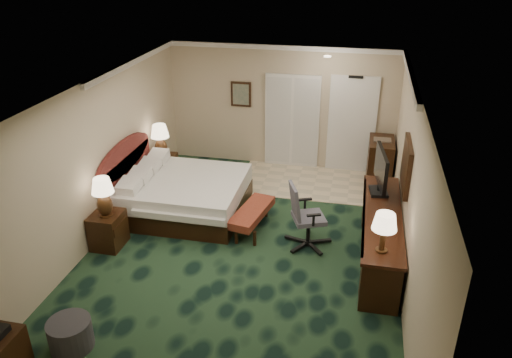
% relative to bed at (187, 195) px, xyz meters
% --- Properties ---
extents(floor, '(5.00, 7.50, 0.00)m').
position_rel_bed_xyz_m(floor, '(1.35, -1.17, -0.33)').
color(floor, black).
rests_on(floor, ground).
extents(ceiling, '(5.00, 7.50, 0.00)m').
position_rel_bed_xyz_m(ceiling, '(1.35, -1.17, 2.37)').
color(ceiling, white).
rests_on(ceiling, wall_back).
extents(wall_back, '(5.00, 0.00, 2.70)m').
position_rel_bed_xyz_m(wall_back, '(1.35, 2.58, 1.02)').
color(wall_back, '#C3B391').
rests_on(wall_back, ground).
extents(wall_left, '(0.00, 7.50, 2.70)m').
position_rel_bed_xyz_m(wall_left, '(-1.15, -1.17, 1.02)').
color(wall_left, '#C3B391').
rests_on(wall_left, ground).
extents(wall_right, '(0.00, 7.50, 2.70)m').
position_rel_bed_xyz_m(wall_right, '(3.85, -1.17, 1.02)').
color(wall_right, '#C3B391').
rests_on(wall_right, ground).
extents(crown_molding, '(5.00, 7.50, 0.10)m').
position_rel_bed_xyz_m(crown_molding, '(1.35, -1.17, 2.32)').
color(crown_molding, white).
rests_on(crown_molding, wall_back).
extents(tile_patch, '(3.20, 1.70, 0.01)m').
position_rel_bed_xyz_m(tile_patch, '(2.25, 1.73, -0.33)').
color(tile_patch, '#BBAE8F').
rests_on(tile_patch, ground).
extents(headboard, '(0.12, 2.00, 1.40)m').
position_rel_bed_xyz_m(headboard, '(-1.09, -0.17, 0.37)').
color(headboard, '#4E1516').
rests_on(headboard, ground).
extents(entry_door, '(1.02, 0.06, 2.18)m').
position_rel_bed_xyz_m(entry_door, '(2.90, 2.55, 0.72)').
color(entry_door, white).
rests_on(entry_door, ground).
extents(closet_doors, '(1.20, 0.06, 2.10)m').
position_rel_bed_xyz_m(closet_doors, '(1.60, 2.54, 0.72)').
color(closet_doors, silver).
rests_on(closet_doors, ground).
extents(wall_art, '(0.45, 0.06, 0.55)m').
position_rel_bed_xyz_m(wall_art, '(0.45, 2.54, 1.27)').
color(wall_art, '#496055').
rests_on(wall_art, wall_back).
extents(wall_mirror, '(0.05, 0.95, 0.75)m').
position_rel_bed_xyz_m(wall_mirror, '(3.81, -0.57, 1.22)').
color(wall_mirror, white).
rests_on(wall_mirror, wall_right).
extents(bed, '(2.11, 1.95, 0.67)m').
position_rel_bed_xyz_m(bed, '(0.00, 0.00, 0.00)').
color(bed, silver).
rests_on(bed, ground).
extents(nightstand_near, '(0.48, 0.55, 0.60)m').
position_rel_bed_xyz_m(nightstand_near, '(-0.89, -1.40, -0.03)').
color(nightstand_near, black).
rests_on(nightstand_near, ground).
extents(nightstand_far, '(0.49, 0.56, 0.61)m').
position_rel_bed_xyz_m(nightstand_far, '(-0.89, 1.06, -0.03)').
color(nightstand_far, black).
rests_on(nightstand_far, ground).
extents(lamp_near, '(0.44, 0.44, 0.67)m').
position_rel_bed_xyz_m(lamp_near, '(-0.86, -1.44, 0.60)').
color(lamp_near, '#301E0C').
rests_on(lamp_near, nightstand_near).
extents(lamp_far, '(0.46, 0.46, 0.70)m').
position_rel_bed_xyz_m(lamp_far, '(-0.89, 1.03, 0.63)').
color(lamp_far, '#301E0C').
rests_on(lamp_far, nightstand_far).
extents(bed_bench, '(0.64, 1.27, 0.41)m').
position_rel_bed_xyz_m(bed_bench, '(1.34, -0.38, -0.13)').
color(bed_bench, maroon).
rests_on(bed_bench, ground).
extents(ottoman, '(0.63, 0.63, 0.39)m').
position_rel_bed_xyz_m(ottoman, '(-0.27, -3.65, -0.14)').
color(ottoman, '#302F34').
rests_on(ottoman, ground).
extents(desk, '(0.61, 2.81, 0.81)m').
position_rel_bed_xyz_m(desk, '(3.52, -0.83, 0.07)').
color(desk, black).
rests_on(desk, ground).
extents(tv, '(0.21, 0.97, 0.76)m').
position_rel_bed_xyz_m(tv, '(3.47, -0.09, 0.85)').
color(tv, black).
rests_on(tv, desk).
extents(desk_lamp, '(0.39, 0.39, 0.59)m').
position_rel_bed_xyz_m(desk_lamp, '(3.49, -1.87, 0.77)').
color(desk_lamp, '#301E0C').
rests_on(desk_lamp, desk).
extents(desk_chair, '(0.85, 0.82, 1.14)m').
position_rel_bed_xyz_m(desk_chair, '(2.37, -0.68, 0.24)').
color(desk_chair, '#4B4956').
rests_on(desk_chair, ground).
extents(minibar, '(0.50, 0.90, 0.95)m').
position_rel_bed_xyz_m(minibar, '(3.55, 2.03, 0.14)').
color(minibar, black).
rests_on(minibar, ground).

